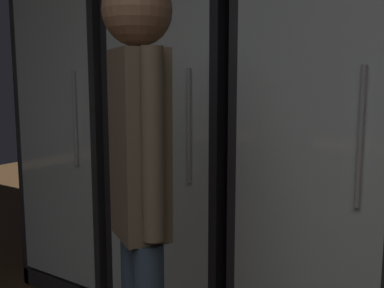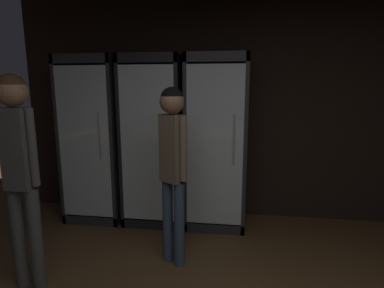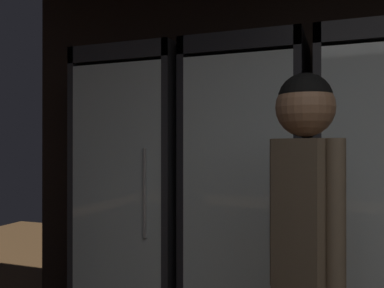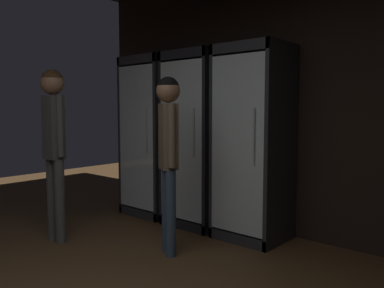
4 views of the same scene
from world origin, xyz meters
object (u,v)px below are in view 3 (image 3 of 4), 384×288
Objects in this scene: cooler_far_left at (141,203)px; shopper_near at (305,234)px; cooler_left at (249,211)px; cooler_center at (382,217)px.

shopper_near is (1.11, -0.91, 0.07)m from cooler_far_left.
cooler_left is at bearing 113.59° from shopper_near.
cooler_center is 0.96m from shopper_near.
shopper_near is at bearing -39.18° from cooler_far_left.
shopper_near is at bearing -66.41° from cooler_left.
shopper_near is (0.40, -0.91, 0.08)m from cooler_left.
cooler_left is 0.99m from shopper_near.
cooler_far_left is 0.72m from cooler_left.
cooler_far_left and cooler_left have the same top height.
cooler_far_left is 1.00× the size of cooler_left.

